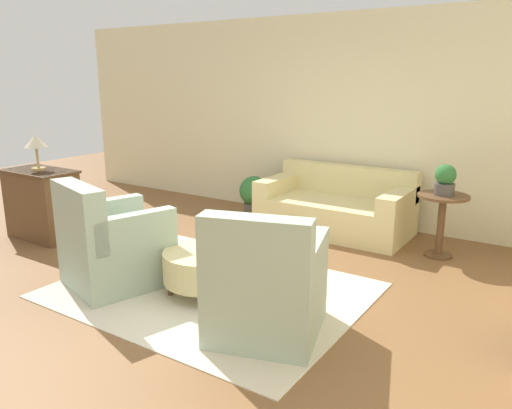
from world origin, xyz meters
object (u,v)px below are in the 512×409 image
(armchair_left, at_px, (111,247))
(table_lamp, at_px, (36,143))
(dresser, at_px, (42,203))
(ottoman_table, at_px, (205,266))
(couch, at_px, (336,208))
(side_table, at_px, (442,215))
(potted_plant_floor, at_px, (254,194))
(potted_plant_on_side_table, at_px, (445,180))
(armchair_right, at_px, (266,289))

(armchair_left, xyz_separation_m, table_lamp, (-1.89, 0.55, 0.80))
(armchair_left, xyz_separation_m, dresser, (-1.89, 0.55, 0.06))
(ottoman_table, bearing_deg, armchair_left, -157.51)
(couch, distance_m, table_lamp, 3.83)
(side_table, xyz_separation_m, potted_plant_floor, (-2.64, 0.20, -0.15))
(table_lamp, bearing_deg, dresser, 0.00)
(potted_plant_on_side_table, bearing_deg, armchair_right, -104.92)
(ottoman_table, bearing_deg, couch, 85.65)
(couch, distance_m, potted_plant_floor, 1.25)
(couch, xyz_separation_m, potted_plant_floor, (-1.25, -0.06, 0.04))
(ottoman_table, bearing_deg, dresser, 175.90)
(couch, relative_size, table_lamp, 4.43)
(couch, relative_size, potted_plant_on_side_table, 5.64)
(armchair_left, distance_m, armchair_right, 1.75)
(side_table, distance_m, dresser, 4.78)
(armchair_right, height_order, table_lamp, table_lamp)
(armchair_right, xyz_separation_m, table_lamp, (-3.65, 0.55, 0.80))
(armchair_right, relative_size, ottoman_table, 1.39)
(side_table, relative_size, dresser, 0.76)
(armchair_right, height_order, potted_plant_on_side_table, potted_plant_on_side_table)
(couch, height_order, armchair_right, armchair_right)
(couch, relative_size, armchair_right, 1.78)
(couch, distance_m, armchair_left, 3.02)
(armchair_left, xyz_separation_m, potted_plant_floor, (-0.20, 2.78, -0.05))
(armchair_right, relative_size, potted_plant_on_side_table, 3.18)
(armchair_left, bearing_deg, potted_plant_on_side_table, 46.58)
(armchair_right, relative_size, table_lamp, 2.50)
(armchair_right, height_order, potted_plant_floor, armchair_right)
(potted_plant_on_side_table, bearing_deg, ottoman_table, -125.38)
(ottoman_table, xyz_separation_m, potted_plant_on_side_table, (1.58, 2.22, 0.61))
(ottoman_table, relative_size, potted_plant_on_side_table, 2.29)
(potted_plant_floor, bearing_deg, couch, 2.59)
(ottoman_table, relative_size, dresser, 0.83)
(armchair_right, bearing_deg, table_lamp, 171.36)
(armchair_left, distance_m, potted_plant_on_side_table, 3.58)
(ottoman_table, distance_m, side_table, 2.73)
(potted_plant_floor, height_order, table_lamp, table_lamp)
(table_lamp, bearing_deg, armchair_left, -16.30)
(potted_plant_on_side_table, distance_m, table_lamp, 4.79)
(side_table, bearing_deg, potted_plant_on_side_table, 0.00)
(dresser, bearing_deg, ottoman_table, -4.10)
(couch, height_order, table_lamp, table_lamp)
(ottoman_table, xyz_separation_m, side_table, (1.58, 2.22, 0.22))
(couch, bearing_deg, dresser, -142.25)
(table_lamp, bearing_deg, potted_plant_floor, 52.68)
(couch, height_order, armchair_left, armchair_left)
(potted_plant_floor, bearing_deg, armchair_left, -85.89)
(dresser, xyz_separation_m, table_lamp, (-0.00, 0.00, 0.74))
(armchair_left, height_order, table_lamp, table_lamp)
(side_table, bearing_deg, armchair_left, -133.42)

